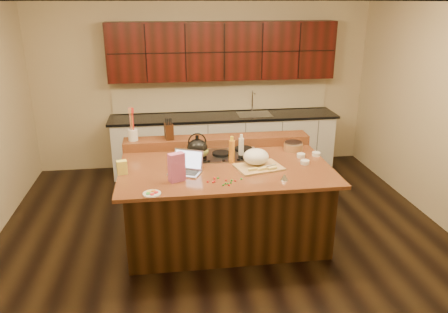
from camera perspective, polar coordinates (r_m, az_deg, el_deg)
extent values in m
cube|color=black|center=(5.45, 0.07, -10.16)|extent=(5.50, 5.00, 0.01)
cube|color=silver|center=(4.72, 0.09, 19.64)|extent=(5.50, 5.00, 0.01)
cube|color=tan|center=(7.34, -2.70, 9.06)|extent=(5.50, 0.01, 2.70)
cube|color=tan|center=(2.65, 7.85, -11.56)|extent=(5.50, 0.01, 2.70)
cube|color=black|center=(5.24, 0.08, -5.95)|extent=(2.22, 1.42, 0.88)
cube|color=black|center=(5.06, 0.08, -1.26)|extent=(2.40, 1.60, 0.04)
cube|color=black|center=(5.69, -0.91, 2.02)|extent=(2.40, 0.30, 0.12)
cube|color=gray|center=(5.33, -0.37, 0.15)|extent=(0.92, 0.52, 0.02)
cylinder|color=black|center=(5.42, -3.70, 0.68)|extent=(0.22, 0.22, 0.03)
cylinder|color=black|center=(5.49, 2.55, 0.97)|extent=(0.22, 0.22, 0.03)
cylinder|color=black|center=(5.17, -3.48, -0.26)|extent=(0.22, 0.22, 0.03)
cylinder|color=black|center=(5.25, 3.06, 0.06)|extent=(0.22, 0.22, 0.03)
cylinder|color=black|center=(5.32, -0.37, 0.37)|extent=(0.22, 0.22, 0.03)
cube|color=silver|center=(7.28, 0.02, 1.66)|extent=(3.60, 0.62, 0.90)
cube|color=black|center=(7.14, 0.02, 5.24)|extent=(3.70, 0.66, 0.04)
cube|color=gray|center=(7.22, 3.97, 5.49)|extent=(0.55, 0.42, 0.01)
cylinder|color=gray|center=(7.35, 3.72, 7.23)|extent=(0.02, 0.02, 0.36)
cube|color=black|center=(7.10, -0.15, 13.62)|extent=(3.60, 0.34, 0.90)
cube|color=tan|center=(7.38, -0.32, 7.95)|extent=(3.60, 0.03, 0.50)
ellipsoid|color=black|center=(5.13, -3.51, 1.08)|extent=(0.28, 0.28, 0.22)
ellipsoid|color=olive|center=(5.14, -3.50, 0.70)|extent=(0.27, 0.27, 0.15)
cube|color=#B7B7BC|center=(4.81, -5.12, -2.14)|extent=(0.40, 0.35, 0.02)
cube|color=black|center=(4.81, -5.13, -2.03)|extent=(0.32, 0.24, 0.00)
cube|color=#B7B7BC|center=(4.87, -4.67, -0.35)|extent=(0.34, 0.20, 0.22)
cube|color=silver|center=(4.86, -4.70, -0.38)|extent=(0.30, 0.17, 0.19)
cylinder|color=orange|center=(5.07, 1.02, 0.64)|extent=(0.08, 0.08, 0.27)
cylinder|color=silver|center=(5.21, 2.26, 1.07)|extent=(0.07, 0.07, 0.25)
cube|color=tan|center=(4.95, 4.55, -1.40)|extent=(0.58, 0.47, 0.02)
ellipsoid|color=white|center=(4.98, 4.20, -0.02)|extent=(0.29, 0.29, 0.18)
cube|color=#EDD872|center=(4.82, 3.80, -1.68)|extent=(0.11, 0.03, 0.03)
cube|color=#EDD872|center=(4.84, 5.07, -1.61)|extent=(0.11, 0.03, 0.03)
cube|color=#EDD872|center=(4.87, 6.33, -1.54)|extent=(0.11, 0.03, 0.03)
cylinder|color=gray|center=(4.96, 5.84, -1.23)|extent=(0.19, 0.08, 0.01)
cylinder|color=white|center=(5.15, 10.52, -0.72)|extent=(0.13, 0.13, 0.04)
cylinder|color=white|center=(5.44, 11.94, 0.32)|extent=(0.12, 0.12, 0.04)
cylinder|color=white|center=(5.36, 10.01, 0.14)|extent=(0.13, 0.13, 0.04)
cylinder|color=#996B3F|center=(5.58, 9.04, 1.25)|extent=(0.30, 0.30, 0.09)
cone|color=silver|center=(4.65, 7.89, -2.66)|extent=(0.09, 0.09, 0.07)
cube|color=#C35C97|center=(4.57, -6.20, -1.41)|extent=(0.19, 0.15, 0.31)
cylinder|color=white|center=(4.36, -9.40, -4.80)|extent=(0.20, 0.20, 0.01)
cube|color=#F8EE57|center=(4.89, -13.18, -1.39)|extent=(0.12, 0.10, 0.15)
cylinder|color=white|center=(5.63, -11.81, 2.77)|extent=(0.16, 0.16, 0.14)
cube|color=black|center=(5.60, -7.21, 3.28)|extent=(0.12, 0.17, 0.20)
ellipsoid|color=red|center=(4.48, 0.68, -3.75)|extent=(0.02, 0.02, 0.02)
ellipsoid|color=#198C26|center=(4.51, 0.57, -3.57)|extent=(0.02, 0.02, 0.02)
ellipsoid|color=red|center=(4.55, -1.43, -3.37)|extent=(0.02, 0.02, 0.02)
ellipsoid|color=#198C26|center=(4.48, -0.09, -3.74)|extent=(0.02, 0.02, 0.02)
ellipsoid|color=red|center=(4.60, 0.28, -3.11)|extent=(0.02, 0.02, 0.02)
ellipsoid|color=#198C26|center=(4.65, -0.78, -2.82)|extent=(0.02, 0.02, 0.02)
ellipsoid|color=red|center=(4.64, -1.21, -2.91)|extent=(0.02, 0.02, 0.02)
ellipsoid|color=#198C26|center=(4.52, 0.22, -3.55)|extent=(0.02, 0.02, 0.02)
ellipsoid|color=red|center=(4.66, -1.27, -2.80)|extent=(0.02, 0.02, 0.02)
ellipsoid|color=#198C26|center=(4.54, 0.90, -3.44)|extent=(0.02, 0.02, 0.02)
ellipsoid|color=red|center=(4.58, 1.48, -3.18)|extent=(0.02, 0.02, 0.02)
ellipsoid|color=#198C26|center=(4.59, 1.01, -3.13)|extent=(0.02, 0.02, 0.02)
ellipsoid|color=red|center=(4.57, -1.22, -3.26)|extent=(0.02, 0.02, 0.02)
ellipsoid|color=#198C26|center=(4.63, 2.29, -2.93)|extent=(0.02, 0.02, 0.02)
ellipsoid|color=red|center=(4.56, -2.15, -3.31)|extent=(0.02, 0.02, 0.02)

